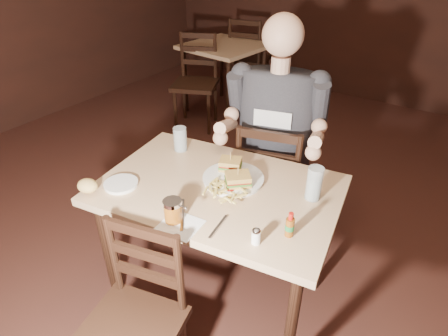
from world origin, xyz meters
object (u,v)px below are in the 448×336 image
Objects in this scene: glass_right at (314,183)px; diner at (276,110)px; chair_near at (129,332)px; syrup_dispenser at (173,211)px; main_table at (218,201)px; bg_table at (225,53)px; bg_chair_far at (249,58)px; bg_chair_near at (195,84)px; glass_left at (180,139)px; hot_sauce at (290,224)px; side_plate at (121,185)px; dinner_plate at (233,179)px; chair_far at (271,182)px.

diner is at bearing 136.35° from glass_right.
syrup_dispenser is (-0.02, 0.34, 0.40)m from chair_near.
main_table is 2.75m from bg_table.
bg_chair_far is at bearing 125.81° from glass_right.
bg_chair_near is at bearing -90.00° from bg_table.
main_table is at bearing -25.25° from glass_left.
hot_sauce is (0.02, -0.29, -0.02)m from glass_right.
bg_chair_far reaches higher than glass_left.
side_plate is (-0.80, -0.43, -0.07)m from glass_right.
main_table is 3.22m from bg_chair_far.
glass_left is (1.13, -1.56, 0.36)m from bg_chair_near.
bg_chair_near is 2.72m from hot_sauce.
dinner_plate is at bearing 38.69° from side_plate.
chair_near is 7.41× the size of hot_sauce.
chair_near is at bearing -89.65° from main_table.
side_plate is (-0.01, -0.44, -0.06)m from glass_left.
glass_left reaches higher than main_table.
chair_far is at bearing 121.32° from hot_sauce.
chair_far reaches higher than hot_sauce.
glass_right is at bearing 12.93° from dinner_plate.
dinner_plate is 0.40m from syrup_dispenser.
chair_far reaches higher than syrup_dispenser.
glass_right is at bearing -0.80° from glass_left.
main_table is 0.65m from chair_far.
dinner_plate is 0.54m from side_plate.
bg_chair_near is (0.00, -1.10, -0.01)m from bg_chair_far.
glass_left is (1.13, -2.11, 0.16)m from bg_table.
chair_far reaches higher than main_table.
chair_near is 8.07× the size of syrup_dispenser.
dinner_plate reaches higher than main_table.
main_table is 2.32m from bg_chair_near.
main_table is at bearing 77.14° from chair_near.
glass_right is 0.29m from hot_sauce.
bg_chair_far is 1.10m from bg_chair_near.
main_table is 7.78× the size of side_plate.
bg_table is 2.87m from glass_right.
chair_far is (1.51, -1.68, -0.23)m from bg_table.
bg_chair_far is 3.51m from syrup_dispenser.
bg_table is 0.97× the size of chair_far.
chair_near reaches higher than bg_table.
main_table is 10.89× the size of hot_sauce.
glass_right is (0.79, -0.01, 0.01)m from glass_left.
chair_far is 1.25m from chair_near.
side_plate is at bearing -131.38° from diner.
bg_table is 3.00× the size of dinner_plate.
glass_left is (1.13, -2.66, 0.35)m from bg_chair_far.
bg_chair_far is 3.56m from hot_sauce.
bg_chair_far is at bearing 119.33° from dinner_plate.
bg_chair_far is (-1.52, 2.84, -0.19)m from main_table.
main_table is 1.26× the size of bg_chair_far.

